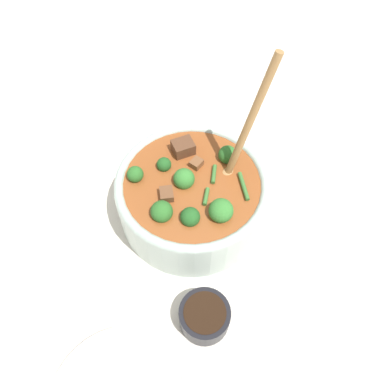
% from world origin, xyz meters
% --- Properties ---
extents(ground_plane, '(4.00, 4.00, 0.00)m').
position_xyz_m(ground_plane, '(0.00, 0.00, 0.00)').
color(ground_plane, silver).
extents(stew_bowl, '(0.26, 0.26, 0.32)m').
position_xyz_m(stew_bowl, '(-0.00, -0.00, 0.06)').
color(stew_bowl, '#B2C6BC').
rests_on(stew_bowl, ground_plane).
extents(condiment_bowl, '(0.08, 0.08, 0.04)m').
position_xyz_m(condiment_bowl, '(-0.10, -0.17, 0.02)').
color(condiment_bowl, black).
rests_on(condiment_bowl, ground_plane).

